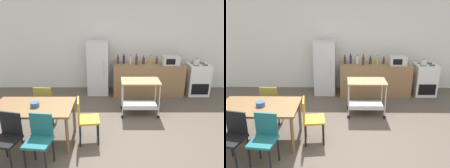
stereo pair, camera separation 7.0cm
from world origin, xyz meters
The scene contains 21 objects.
ground_plane centered at (0.00, 0.00, 0.00)m, with size 12.00×12.00×0.00m, color brown.
back_wall centered at (0.00, 3.20, 1.45)m, with size 8.40×0.12×2.90m, color silver.
kitchen_counter centered at (0.90, 2.60, 0.45)m, with size 2.00×0.64×0.90m, color olive.
dining_table centered at (-1.62, 0.11, 0.67)m, with size 1.50×0.90×0.75m.
chair_olive centered at (-1.60, 0.82, 0.52)m, with size 0.42×0.42×0.89m.
chair_black centered at (-1.84, -0.55, 0.52)m, with size 0.48×0.48×0.89m.
chair_teal centered at (-1.31, -0.59, 0.52)m, with size 0.45×0.45×0.89m.
chair_mustard centered at (-0.65, 0.09, 0.52)m, with size 0.45×0.45×0.89m.
stove_oven centered at (2.35, 2.62, 0.45)m, with size 0.60×0.61×0.92m.
refrigerator centered at (-0.55, 2.70, 0.78)m, with size 0.60×0.63×1.55m.
kitchen_cart centered at (0.52, 1.31, 0.57)m, with size 0.91×0.57×0.85m.
bottle_sesame_oil centered at (0.03, 2.70, 1.00)m, with size 0.06×0.06×0.26m.
bottle_soy_sauce centered at (0.20, 2.70, 1.02)m, with size 0.06×0.06×0.29m.
bottle_vinegar centered at (0.39, 2.68, 1.01)m, with size 0.07×0.07×0.26m.
bottle_wine centered at (0.55, 2.57, 1.03)m, with size 0.07×0.07×0.31m.
bottle_hot_sauce centered at (0.76, 2.66, 1.00)m, with size 0.07×0.07×0.24m.
bottle_soda centered at (0.94, 2.56, 1.02)m, with size 0.06×0.06×0.28m.
bottle_olive_oil centered at (1.14, 2.68, 0.99)m, with size 0.06×0.06×0.22m.
microwave centered at (1.52, 2.56, 1.03)m, with size 0.46×0.35×0.26m.
fruit_bowl centered at (-1.57, 0.08, 0.79)m, with size 0.16×0.16×0.09m, color #33598C.
kettle centered at (2.23, 2.52, 1.00)m, with size 0.24×0.17×0.19m.
Camera 2 is at (-0.07, -3.83, 2.57)m, focal length 37.26 mm.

